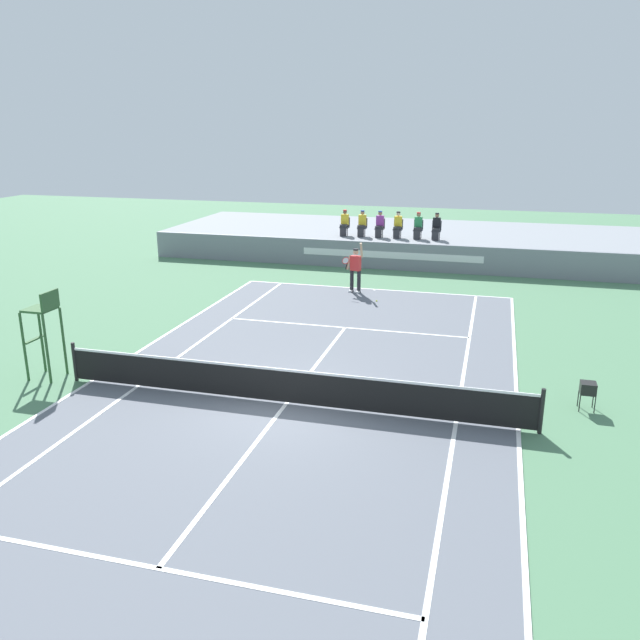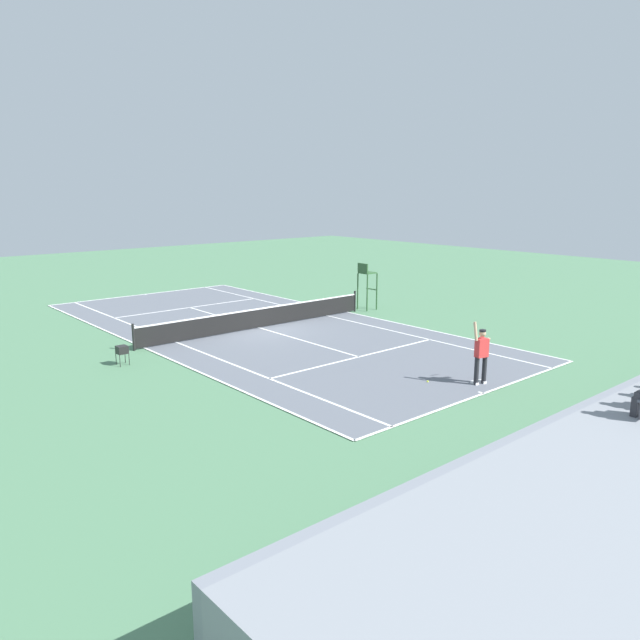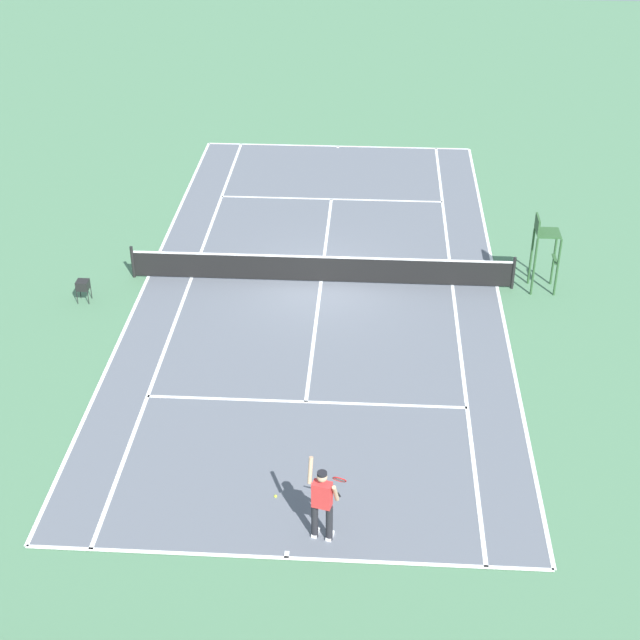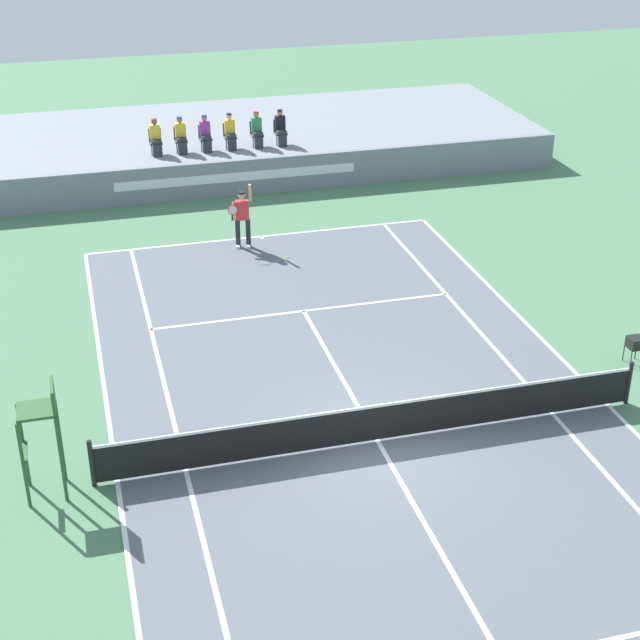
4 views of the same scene
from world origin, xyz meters
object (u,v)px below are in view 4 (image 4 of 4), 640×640
(spectator_seated_3, at_px, (230,132))
(ball_hopper, at_px, (636,342))
(spectator_seated_1, at_px, (181,136))
(spectator_seated_2, at_px, (205,134))
(tennis_ball, at_px, (287,257))
(spectator_seated_0, at_px, (156,138))
(spectator_seated_5, at_px, (281,128))
(spectator_seated_4, at_px, (257,130))
(tennis_player, at_px, (242,217))
(umpire_chair, at_px, (42,426))

(spectator_seated_3, xyz_separation_m, ball_hopper, (7.01, -15.71, -1.33))
(spectator_seated_1, height_order, spectator_seated_2, same)
(tennis_ball, bearing_deg, spectator_seated_0, 112.38)
(spectator_seated_2, height_order, spectator_seated_5, same)
(spectator_seated_2, bearing_deg, spectator_seated_4, 0.00)
(spectator_seated_4, relative_size, tennis_player, 0.61)
(spectator_seated_3, relative_size, ball_hopper, 1.81)
(spectator_seated_3, height_order, ball_hopper, spectator_seated_3)
(spectator_seated_1, bearing_deg, spectator_seated_0, 180.00)
(tennis_player, relative_size, umpire_chair, 0.85)
(spectator_seated_2, distance_m, tennis_player, 6.15)
(spectator_seated_3, xyz_separation_m, spectator_seated_4, (0.98, 0.00, 0.00))
(tennis_player, bearing_deg, spectator_seated_1, 99.25)
(spectator_seated_4, bearing_deg, spectator_seated_1, 180.00)
(spectator_seated_4, xyz_separation_m, umpire_chair, (-7.81, -17.32, -0.35))
(spectator_seated_1, xyz_separation_m, tennis_player, (0.99, -6.08, -0.91))
(spectator_seated_0, bearing_deg, spectator_seated_3, 0.00)
(tennis_ball, bearing_deg, spectator_seated_5, 78.27)
(spectator_seated_1, height_order, umpire_chair, spectator_seated_1)
(spectator_seated_4, height_order, umpire_chair, spectator_seated_4)
(spectator_seated_0, xyz_separation_m, spectator_seated_5, (4.51, 0.00, 0.00))
(spectator_seated_3, distance_m, spectator_seated_5, 1.86)
(spectator_seated_1, distance_m, ball_hopper, 18.05)
(spectator_seated_3, xyz_separation_m, spectator_seated_5, (1.86, 0.00, 0.00))
(spectator_seated_3, bearing_deg, spectator_seated_4, 0.00)
(spectator_seated_1, xyz_separation_m, ball_hopper, (8.78, -15.71, -1.33))
(tennis_ball, bearing_deg, spectator_seated_1, 106.18)
(spectator_seated_5, bearing_deg, umpire_chair, -116.64)
(spectator_seated_0, relative_size, ball_hopper, 1.81)
(spectator_seated_3, xyz_separation_m, tennis_player, (-0.78, -6.08, -0.91))
(spectator_seated_0, height_order, ball_hopper, spectator_seated_0)
(spectator_seated_4, xyz_separation_m, ball_hopper, (6.03, -15.71, -1.33))
(spectator_seated_3, distance_m, tennis_player, 6.20)
(spectator_seated_2, xyz_separation_m, spectator_seated_5, (2.75, 0.00, 0.00))
(tennis_player, distance_m, umpire_chair, 12.77)
(spectator_seated_1, distance_m, tennis_ball, 7.81)
(spectator_seated_2, xyz_separation_m, spectator_seated_4, (1.87, 0.00, 0.00))
(spectator_seated_4, distance_m, tennis_player, 6.40)
(ball_hopper, bearing_deg, umpire_chair, -173.37)
(spectator_seated_4, xyz_separation_m, spectator_seated_5, (0.88, 0.00, 0.00))
(spectator_seated_0, relative_size, spectator_seated_5, 1.00)
(spectator_seated_0, relative_size, tennis_ball, 18.60)
(umpire_chair, bearing_deg, ball_hopper, 6.63)
(spectator_seated_4, bearing_deg, spectator_seated_2, 180.00)
(spectator_seated_2, xyz_separation_m, tennis_player, (0.11, -6.08, -0.91))
(spectator_seated_3, distance_m, umpire_chair, 18.62)
(spectator_seated_3, bearing_deg, umpire_chair, -111.53)
(spectator_seated_4, bearing_deg, umpire_chair, -114.28)
(spectator_seated_2, relative_size, tennis_player, 0.61)
(spectator_seated_5, xyz_separation_m, tennis_ball, (-1.51, -7.29, -1.87))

